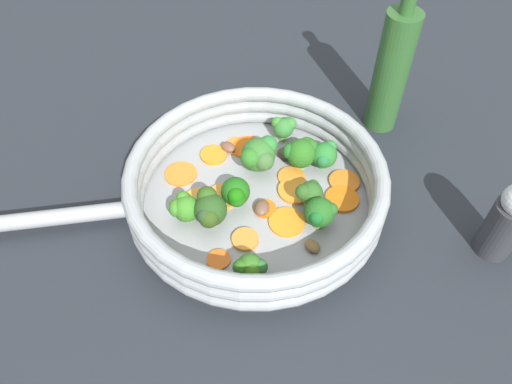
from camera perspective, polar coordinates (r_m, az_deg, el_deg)
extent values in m
plane|color=#22262C|center=(0.67, 0.00, -1.52)|extent=(4.00, 4.00, 0.00)
cylinder|color=#939699|center=(0.66, 0.00, -1.19)|extent=(0.31, 0.31, 0.01)
torus|color=#979DA0|center=(0.65, 0.00, -0.28)|extent=(0.33, 0.33, 0.02)
torus|color=#979DA0|center=(0.64, 0.00, 0.90)|extent=(0.33, 0.33, 0.02)
torus|color=#979DA0|center=(0.62, 0.00, 2.14)|extent=(0.33, 0.33, 0.02)
cylinder|color=#999B9E|center=(0.68, -22.31, -2.74)|extent=(0.18, 0.14, 0.02)
sphere|color=gray|center=(0.68, -12.70, 0.23)|extent=(0.01, 0.01, 0.01)
sphere|color=#949799|center=(0.64, -12.67, -4.46)|extent=(0.01, 0.01, 0.01)
cylinder|color=orange|center=(0.72, -2.06, 5.27)|extent=(0.05, 0.05, 0.00)
cylinder|color=orange|center=(0.66, -3.79, -0.52)|extent=(0.05, 0.05, 0.01)
cylinder|color=orange|center=(0.63, 3.54, -3.44)|extent=(0.06, 0.06, 0.00)
cylinder|color=orange|center=(0.71, -4.87, 4.24)|extent=(0.05, 0.05, 0.01)
cylinder|color=orange|center=(0.62, -1.23, -5.44)|extent=(0.04, 0.04, 0.01)
cylinder|color=orange|center=(0.67, 9.80, -0.81)|extent=(0.06, 0.06, 0.00)
cylinder|color=orange|center=(0.68, 4.06, 1.72)|extent=(0.05, 0.05, 0.00)
cylinder|color=orange|center=(0.69, -8.57, 2.05)|extent=(0.06, 0.06, 0.00)
cylinder|color=orange|center=(0.67, 4.50, 0.16)|extent=(0.06, 0.06, 0.01)
cylinder|color=orange|center=(0.69, 10.06, 1.17)|extent=(0.05, 0.05, 0.00)
cylinder|color=#DC5E0F|center=(0.72, -0.87, 5.10)|extent=(0.05, 0.05, 0.00)
cylinder|color=orange|center=(0.65, 1.05, -1.91)|extent=(0.04, 0.04, 0.00)
cylinder|color=#F59D37|center=(0.66, -6.53, -0.89)|extent=(0.05, 0.05, 0.01)
cylinder|color=orange|center=(0.60, -4.29, -7.70)|extent=(0.03, 0.03, 0.00)
cylinder|color=olive|center=(0.63, 7.13, -3.30)|extent=(0.01, 0.01, 0.02)
sphere|color=#225E1E|center=(0.62, 7.30, -2.26)|extent=(0.04, 0.04, 0.04)
sphere|color=#186124|center=(0.60, 6.99, -2.88)|extent=(0.02, 0.02, 0.02)
sphere|color=#255A25|center=(0.61, 8.58, -1.98)|extent=(0.02, 0.02, 0.02)
cylinder|color=#5F8C4D|center=(0.70, 7.67, 3.25)|extent=(0.01, 0.01, 0.01)
sphere|color=#29752E|center=(0.69, 7.81, 4.20)|extent=(0.04, 0.04, 0.04)
sphere|color=#216C36|center=(0.68, 7.69, 3.60)|extent=(0.02, 0.02, 0.02)
sphere|color=#2C7733|center=(0.69, 8.49, 5.13)|extent=(0.02, 0.02, 0.02)
cylinder|color=#73A75D|center=(0.69, 0.27, 3.09)|extent=(0.01, 0.01, 0.01)
sphere|color=#336F2B|center=(0.68, 0.28, 4.27)|extent=(0.05, 0.05, 0.05)
sphere|color=#2C7633|center=(0.68, 1.40, 5.41)|extent=(0.03, 0.03, 0.03)
sphere|color=#2D6F22|center=(0.66, -0.63, 3.96)|extent=(0.03, 0.03, 0.03)
sphere|color=#3D6632|center=(0.66, 0.94, 3.60)|extent=(0.03, 0.03, 0.03)
cylinder|color=#7DA351|center=(0.73, 3.10, 6.45)|extent=(0.01, 0.01, 0.01)
sphere|color=#337833|center=(0.72, 3.15, 7.30)|extent=(0.03, 0.03, 0.03)
sphere|color=#39802B|center=(0.72, 2.46, 7.92)|extent=(0.02, 0.02, 0.02)
sphere|color=#377933|center=(0.72, 3.94, 7.74)|extent=(0.02, 0.02, 0.02)
sphere|color=#38732C|center=(0.73, 3.68, 7.87)|extent=(0.02, 0.02, 0.02)
cylinder|color=#8CAD68|center=(0.63, -5.11, -3.10)|extent=(0.02, 0.02, 0.01)
sphere|color=#264B1B|center=(0.62, -5.23, -2.05)|extent=(0.04, 0.04, 0.04)
sphere|color=#274423|center=(0.61, -5.78, -2.77)|extent=(0.02, 0.02, 0.02)
sphere|color=#2E541A|center=(0.62, -5.61, -0.51)|extent=(0.03, 0.03, 0.03)
sphere|color=#2C4816|center=(0.61, -5.39, -2.96)|extent=(0.03, 0.03, 0.03)
cylinder|color=#639051|center=(0.65, 6.14, -1.16)|extent=(0.01, 0.01, 0.02)
sphere|color=#2B5A20|center=(0.63, 6.28, -0.13)|extent=(0.03, 0.03, 0.03)
sphere|color=#2B551E|center=(0.63, 5.40, 0.01)|extent=(0.02, 0.02, 0.02)
sphere|color=#296126|center=(0.64, 6.55, 0.70)|extent=(0.02, 0.02, 0.02)
cylinder|color=#7A9B54|center=(0.64, -7.80, -2.75)|extent=(0.01, 0.01, 0.01)
sphere|color=#3A8025|center=(0.63, -7.95, -1.89)|extent=(0.03, 0.03, 0.03)
sphere|color=#3E8124|center=(0.63, -8.32, -0.69)|extent=(0.02, 0.02, 0.02)
sphere|color=#427B1E|center=(0.63, -9.07, -1.67)|extent=(0.02, 0.02, 0.02)
sphere|color=#3D812A|center=(0.63, -9.05, -1.93)|extent=(0.02, 0.02, 0.02)
cylinder|color=#668946|center=(0.58, -0.68, -9.33)|extent=(0.02, 0.02, 0.02)
sphere|color=#326A21|center=(0.57, -0.70, -8.50)|extent=(0.03, 0.03, 0.03)
sphere|color=#2A6228|center=(0.57, 0.37, -8.57)|extent=(0.02, 0.02, 0.02)
sphere|color=#346717|center=(0.56, -0.42, -9.11)|extent=(0.02, 0.02, 0.02)
sphere|color=#2C6419|center=(0.56, -1.70, -8.60)|extent=(0.02, 0.02, 0.02)
cylinder|color=#8EA863|center=(0.69, 5.07, 3.33)|extent=(0.01, 0.01, 0.02)
sphere|color=#28681D|center=(0.68, 5.17, 4.42)|extent=(0.04, 0.04, 0.04)
sphere|color=#27621E|center=(0.69, 6.09, 5.08)|extent=(0.03, 0.03, 0.03)
sphere|color=#2E6924|center=(0.69, 5.82, 5.21)|extent=(0.03, 0.03, 0.03)
sphere|color=#236A23|center=(0.68, 3.99, 4.66)|extent=(0.02, 0.02, 0.02)
cylinder|color=#84A75F|center=(0.65, -2.31, -0.93)|extent=(0.01, 0.01, 0.01)
sphere|color=#1D6016|center=(0.64, -2.36, 0.07)|extent=(0.04, 0.04, 0.04)
sphere|color=#1A6111|center=(0.63, -2.20, -0.71)|extent=(0.02, 0.02, 0.02)
sphere|color=#17680B|center=(0.62, -2.29, -0.42)|extent=(0.02, 0.02, 0.02)
ellipsoid|color=brown|center=(0.64, 0.67, -1.80)|extent=(0.03, 0.03, 0.01)
ellipsoid|color=brown|center=(0.71, 3.91, 4.36)|extent=(0.03, 0.03, 0.01)
ellipsoid|color=brown|center=(0.61, 6.46, -6.15)|extent=(0.03, 0.02, 0.01)
ellipsoid|color=brown|center=(0.72, -3.20, 5.14)|extent=(0.02, 0.02, 0.01)
cylinder|color=#333338|center=(0.66, 26.33, -3.77)|extent=(0.04, 0.04, 0.08)
cylinder|color=#2D5B28|center=(0.75, 15.17, 12.99)|extent=(0.05, 0.05, 0.18)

